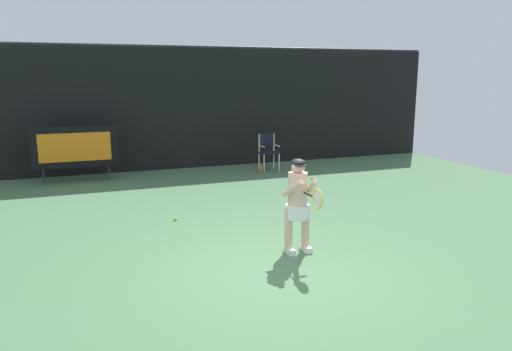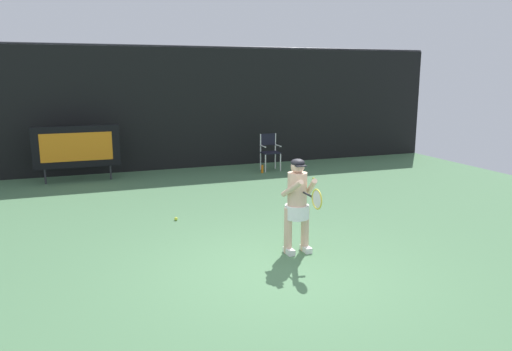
{
  "view_description": "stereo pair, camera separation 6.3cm",
  "coord_description": "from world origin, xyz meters",
  "px_view_note": "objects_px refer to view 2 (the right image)",
  "views": [
    {
      "loc": [
        -2.68,
        -6.2,
        2.84
      ],
      "look_at": [
        0.38,
        1.87,
        1.05
      ],
      "focal_mm": 34.6,
      "sensor_mm": 36.0,
      "label": 1
    },
    {
      "loc": [
        -2.62,
        -6.22,
        2.84
      ],
      "look_at": [
        0.38,
        1.87,
        1.05
      ],
      "focal_mm": 34.6,
      "sensor_mm": 36.0,
      "label": 2
    }
  ],
  "objects_px": {
    "tennis_player": "(297,201)",
    "scoreboard": "(77,147)",
    "umpire_chair": "(270,150)",
    "tennis_ball_loose": "(176,219)",
    "water_bottle": "(262,169)",
    "tennis_ball_spare": "(313,178)",
    "tennis_racket": "(316,199)"
  },
  "relations": [
    {
      "from": "tennis_player",
      "to": "scoreboard",
      "type": "bearing_deg",
      "value": 115.13
    },
    {
      "from": "umpire_chair",
      "to": "scoreboard",
      "type": "bearing_deg",
      "value": 177.36
    },
    {
      "from": "tennis_ball_loose",
      "to": "tennis_player",
      "type": "bearing_deg",
      "value": -58.31
    },
    {
      "from": "water_bottle",
      "to": "scoreboard",
      "type": "bearing_deg",
      "value": 173.1
    },
    {
      "from": "water_bottle",
      "to": "tennis_ball_spare",
      "type": "relative_size",
      "value": 3.9
    },
    {
      "from": "tennis_player",
      "to": "tennis_racket",
      "type": "distance_m",
      "value": 0.6
    },
    {
      "from": "scoreboard",
      "to": "water_bottle",
      "type": "bearing_deg",
      "value": -6.9
    },
    {
      "from": "tennis_player",
      "to": "tennis_ball_spare",
      "type": "distance_m",
      "value": 5.7
    },
    {
      "from": "water_bottle",
      "to": "tennis_ball_loose",
      "type": "xyz_separation_m",
      "value": [
        -3.3,
        -3.84,
        -0.09
      ]
    },
    {
      "from": "water_bottle",
      "to": "tennis_racket",
      "type": "bearing_deg",
      "value": -104.57
    },
    {
      "from": "tennis_ball_spare",
      "to": "umpire_chair",
      "type": "bearing_deg",
      "value": 109.4
    },
    {
      "from": "tennis_player",
      "to": "water_bottle",
      "type": "bearing_deg",
      "value": 73.87
    },
    {
      "from": "tennis_player",
      "to": "tennis_racket",
      "type": "bearing_deg",
      "value": -86.64
    },
    {
      "from": "umpire_chair",
      "to": "tennis_ball_spare",
      "type": "height_order",
      "value": "umpire_chair"
    },
    {
      "from": "tennis_racket",
      "to": "tennis_ball_loose",
      "type": "height_order",
      "value": "tennis_racket"
    },
    {
      "from": "water_bottle",
      "to": "tennis_ball_loose",
      "type": "bearing_deg",
      "value": -130.65
    },
    {
      "from": "tennis_player",
      "to": "tennis_ball_loose",
      "type": "xyz_separation_m",
      "value": [
        -1.49,
        2.41,
        -0.81
      ]
    },
    {
      "from": "tennis_ball_loose",
      "to": "tennis_ball_spare",
      "type": "height_order",
      "value": "same"
    },
    {
      "from": "scoreboard",
      "to": "tennis_ball_spare",
      "type": "distance_m",
      "value": 6.39
    },
    {
      "from": "tennis_ball_loose",
      "to": "tennis_ball_spare",
      "type": "xyz_separation_m",
      "value": [
        4.28,
        2.49,
        0.0
      ]
    },
    {
      "from": "tennis_ball_spare",
      "to": "water_bottle",
      "type": "bearing_deg",
      "value": 125.82
    },
    {
      "from": "tennis_player",
      "to": "tennis_ball_spare",
      "type": "height_order",
      "value": "tennis_player"
    },
    {
      "from": "water_bottle",
      "to": "umpire_chair",
      "type": "bearing_deg",
      "value": 43.79
    },
    {
      "from": "umpire_chair",
      "to": "tennis_ball_loose",
      "type": "relative_size",
      "value": 15.88
    },
    {
      "from": "water_bottle",
      "to": "tennis_ball_spare",
      "type": "distance_m",
      "value": 1.67
    },
    {
      "from": "umpire_chair",
      "to": "water_bottle",
      "type": "relative_size",
      "value": 4.08
    },
    {
      "from": "tennis_racket",
      "to": "tennis_ball_spare",
      "type": "xyz_separation_m",
      "value": [
        2.75,
        5.48,
        -0.99
      ]
    },
    {
      "from": "tennis_ball_loose",
      "to": "water_bottle",
      "type": "bearing_deg",
      "value": 49.35
    },
    {
      "from": "water_bottle",
      "to": "tennis_player",
      "type": "xyz_separation_m",
      "value": [
        -1.81,
        -6.26,
        0.72
      ]
    },
    {
      "from": "water_bottle",
      "to": "tennis_ball_loose",
      "type": "distance_m",
      "value": 5.07
    },
    {
      "from": "scoreboard",
      "to": "umpire_chair",
      "type": "relative_size",
      "value": 2.04
    },
    {
      "from": "tennis_ball_spare",
      "to": "tennis_racket",
      "type": "bearing_deg",
      "value": -116.69
    }
  ]
}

